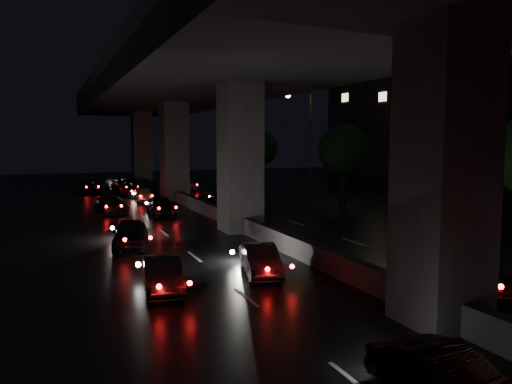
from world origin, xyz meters
TOP-DOWN VIEW (x-y plane):
  - ground at (0.00, 0.00)m, footprint 120.00×120.00m
  - viaduct at (0.00, 5.00)m, footprint 12.00×80.00m
  - median_barrier at (0.00, 5.00)m, footprint 0.45×70.00m
  - building_right_far at (27.00, 20.00)m, footprint 12.00×22.00m
  - tree_c at (11.00, 12.00)m, footprint 3.80×3.80m
  - tree_d at (11.00, 28.00)m, footprint 3.80×3.80m
  - streetlight_far at (10.97, 18.00)m, footprint 2.52×0.44m
  - car_0 at (-6.20, 2.88)m, footprint 2.26×4.01m
  - car_1 at (-2.54, -3.72)m, footprint 1.92×3.51m
  - car_2 at (-2.99, 30.74)m, footprint 2.38×4.73m
  - car_3 at (2.79, -8.16)m, footprint 2.08×4.33m
  - car_4 at (-2.86, 12.04)m, footprint 1.71×3.84m
  - car_5 at (-2.61, 20.11)m, footprint 1.44×3.34m
  - car_6 at (-2.63, 27.09)m, footprint 2.04×4.40m
  - car_7 at (-5.73, 14.61)m, footprint 2.10×4.10m
  - car_8 at (3.11, 27.72)m, footprint 1.87×3.53m
  - car_9 at (-2.95, -13.42)m, footprint 1.59×3.37m
  - car_10 at (-5.91, 28.87)m, footprint 2.46×4.63m
  - car_13 at (-6.27, -4.31)m, footprint 1.63×3.48m
  - car_14 at (-2.64, 24.22)m, footprint 2.29×4.09m
  - car_15 at (2.50, 15.20)m, footprint 1.78×3.88m

SIDE VIEW (x-z plane):
  - ground at x=0.00m, z-range 0.00..0.00m
  - median_barrier at x=0.00m, z-range 0.00..0.85m
  - car_9 at x=-2.95m, z-range 0.00..1.07m
  - car_5 at x=-2.61m, z-range 0.00..1.07m
  - car_14 at x=-2.64m, z-range 0.00..1.08m
  - car_1 at x=-2.54m, z-range 0.00..1.10m
  - car_15 at x=2.50m, z-range 0.00..1.10m
  - car_13 at x=-6.27m, z-range 0.00..1.10m
  - car_7 at x=-5.73m, z-range 0.00..1.14m
  - car_8 at x=3.11m, z-range 0.00..1.14m
  - car_3 at x=2.79m, z-range 0.00..1.22m
  - car_6 at x=-2.63m, z-range 0.00..1.22m
  - car_10 at x=-5.91m, z-range 0.00..1.24m
  - car_4 at x=-2.86m, z-range 0.00..1.28m
  - car_2 at x=-2.99m, z-range 0.00..1.28m
  - car_0 at x=-6.20m, z-range 0.00..1.29m
  - tree_c at x=11.00m, z-range 1.13..7.26m
  - tree_d at x=11.00m, z-range 1.13..7.26m
  - streetlight_far at x=10.97m, z-range 1.16..10.16m
  - building_right_far at x=27.00m, z-range 0.00..15.00m
  - viaduct at x=0.00m, z-range 3.09..13.59m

